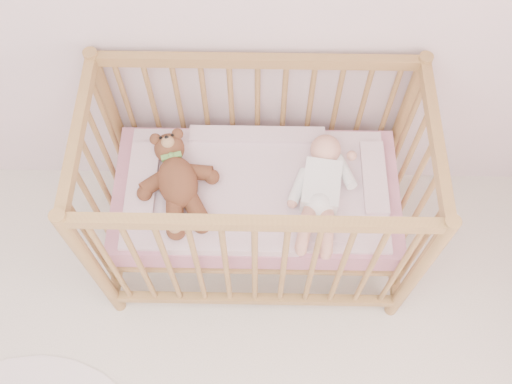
# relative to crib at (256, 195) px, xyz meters

# --- Properties ---
(crib) EXTENTS (1.36, 0.76, 1.00)m
(crib) POSITION_rel_crib_xyz_m (0.00, 0.00, 0.00)
(crib) COLOR #B0894B
(crib) RESTS_ON floor
(mattress) EXTENTS (1.22, 0.62, 0.13)m
(mattress) POSITION_rel_crib_xyz_m (0.00, 0.00, -0.01)
(mattress) COLOR #C47A8D
(mattress) RESTS_ON crib
(blanket) EXTENTS (1.10, 0.58, 0.06)m
(blanket) POSITION_rel_crib_xyz_m (0.00, 0.00, 0.06)
(blanket) COLOR pink
(blanket) RESTS_ON mattress
(baby) EXTENTS (0.36, 0.61, 0.14)m
(baby) POSITION_rel_crib_xyz_m (0.27, -0.02, 0.14)
(baby) COLOR white
(baby) RESTS_ON blanket
(teddy_bear) EXTENTS (0.49, 0.60, 0.14)m
(teddy_bear) POSITION_rel_crib_xyz_m (-0.32, -0.02, 0.15)
(teddy_bear) COLOR brown
(teddy_bear) RESTS_ON blanket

